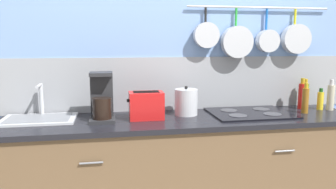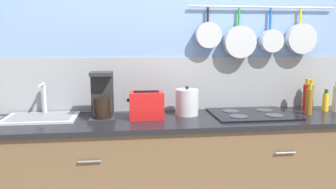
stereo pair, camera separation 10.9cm
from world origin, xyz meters
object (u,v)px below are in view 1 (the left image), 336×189
(bottle_cooking_wine, at_px, (305,100))
(bottle_vinegar, at_px, (305,95))
(bottle_olive_oil, at_px, (320,100))
(kettle, at_px, (186,102))
(bottle_dish_soap, at_px, (331,97))
(bottle_sesame_oil, at_px, (302,95))
(toaster, at_px, (146,105))
(coffee_maker, at_px, (102,101))

(bottle_cooking_wine, xyz_separation_m, bottle_vinegar, (0.13, 0.21, 0.00))
(bottle_cooking_wine, height_order, bottle_olive_oil, bottle_cooking_wine)
(bottle_cooking_wine, distance_m, bottle_vinegar, 0.25)
(kettle, height_order, bottle_dish_soap, bottle_dish_soap)
(bottle_cooking_wine, distance_m, bottle_olive_oil, 0.22)
(bottle_sesame_oil, relative_size, bottle_olive_oil, 1.45)
(toaster, height_order, bottle_cooking_wine, bottle_cooking_wine)
(toaster, xyz_separation_m, bottle_vinegar, (1.34, 0.19, 0.01))
(bottle_dish_soap, bearing_deg, coffee_maker, -178.76)
(coffee_maker, height_order, bottle_sesame_oil, coffee_maker)
(bottle_cooking_wine, distance_m, bottle_dish_soap, 0.27)
(bottle_sesame_oil, bearing_deg, bottle_dish_soap, -23.30)
(kettle, xyz_separation_m, bottle_dish_soap, (1.16, -0.03, 0.01))
(toaster, bearing_deg, coffee_maker, 178.78)
(coffee_maker, xyz_separation_m, bottle_dish_soap, (1.77, 0.04, -0.03))
(bottle_sesame_oil, bearing_deg, bottle_olive_oil, -20.43)
(toaster, xyz_separation_m, bottle_dish_soap, (1.47, 0.04, 0.01))
(toaster, bearing_deg, bottle_olive_oil, 3.25)
(bottle_sesame_oil, bearing_deg, coffee_maker, -175.54)
(bottle_dish_soap, bearing_deg, kettle, 178.46)
(coffee_maker, xyz_separation_m, bottle_sesame_oil, (1.57, 0.12, -0.03))
(bottle_cooking_wine, height_order, bottle_dish_soap, bottle_dish_soap)
(toaster, xyz_separation_m, bottle_cooking_wine, (1.20, -0.02, 0.01))
(bottle_cooking_wine, xyz_separation_m, bottle_dish_soap, (0.26, 0.06, 0.01))
(kettle, relative_size, bottle_cooking_wine, 0.94)
(bottle_dish_soap, bearing_deg, bottle_vinegar, 130.45)
(kettle, height_order, bottle_cooking_wine, bottle_cooking_wine)
(bottle_olive_oil, relative_size, bottle_dish_soap, 0.70)
(bottle_vinegar, xyz_separation_m, bottle_olive_oil, (0.06, -0.11, -0.03))
(kettle, xyz_separation_m, bottle_sesame_oil, (0.97, 0.05, 0.01))
(coffee_maker, bearing_deg, toaster, -1.22)
(coffee_maker, relative_size, bottle_vinegar, 1.42)
(toaster, distance_m, bottle_cooking_wine, 1.20)
(toaster, relative_size, bottle_dish_soap, 1.04)
(kettle, height_order, bottle_sesame_oil, bottle_sesame_oil)
(toaster, xyz_separation_m, bottle_sesame_oil, (1.27, 0.13, 0.01))
(coffee_maker, relative_size, bottle_sesame_oil, 1.34)
(bottle_vinegar, bearing_deg, toaster, -171.75)
(bottle_vinegar, bearing_deg, bottle_dish_soap, -49.55)
(toaster, distance_m, kettle, 0.31)
(toaster, relative_size, bottle_sesame_oil, 1.02)
(kettle, bearing_deg, bottle_olive_oil, 0.19)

